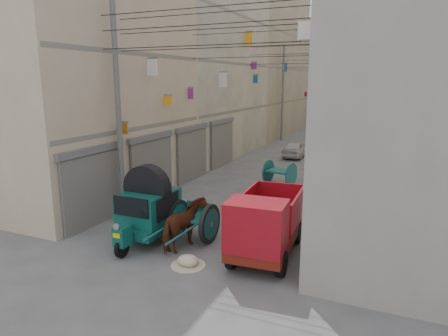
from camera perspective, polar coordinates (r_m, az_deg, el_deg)
The scene contains 18 objects.
ground at distance 9.83m, azimuth -19.15°, elevation -19.89°, with size 140.00×140.00×0.00m, color #4D4D50.
building_row_left at distance 42.41m, azimuth 4.91°, elevation 14.12°, with size 8.00×62.00×14.00m.
building_row_right at distance 40.11m, azimuth 27.63°, elevation 12.90°, with size 8.00×62.00×14.00m.
end_cap_building at distance 72.16m, azimuth 19.74°, elevation 12.76°, with size 22.00×10.00×13.00m, color tan.
shutters_left at distance 19.38m, azimuth -7.11°, elevation 1.44°, with size 0.18×14.40×2.88m.
signboards at distance 28.25m, azimuth 11.89°, elevation 8.65°, with size 8.22×40.52×5.67m.
ac_units at distance 13.96m, azimuth 15.25°, elevation 21.44°, with size 0.70×6.55×3.35m.
utility_poles at distance 23.69m, azimuth 9.54°, elevation 9.46°, with size 7.40×22.20×8.00m.
overhead_cables at distance 21.22m, azimuth 7.96°, elevation 16.67°, with size 7.40×22.52×1.12m.
auto_rickshaw at distance 13.17m, azimuth -10.83°, elevation -5.55°, with size 1.57×2.74×1.93m.
tonga_cart at distance 13.19m, azimuth -4.42°, elevation -7.48°, with size 1.39×2.86×1.28m.
mini_truck at distance 11.64m, azimuth 5.70°, elevation -8.65°, with size 1.85×3.71×2.03m.
second_cart at distance 20.20m, azimuth 7.96°, elevation -0.61°, with size 1.57×1.45×1.20m.
feed_sack at distance 11.65m, azimuth -5.15°, elevation -13.01°, with size 0.62×0.50×0.31m, color beige.
horse at distance 12.52m, azimuth -5.57°, elevation -8.16°, with size 0.82×1.80×1.52m, color brown.
distant_car_white at distance 27.79m, azimuth 10.19°, elevation 2.68°, with size 1.30×3.24×1.10m, color silver.
distant_car_grey at distance 32.18m, azimuth 15.38°, elevation 3.75°, with size 1.17×3.37×1.11m, color #4C504D.
distant_car_green at distance 49.08m, azimuth 15.44°, elevation 6.69°, with size 1.82×4.47×1.30m, color #226449.
Camera 1 is at (5.94, -5.91, 5.14)m, focal length 32.00 mm.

